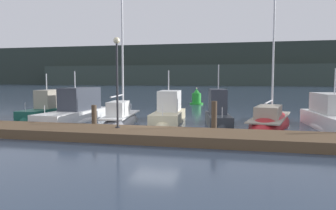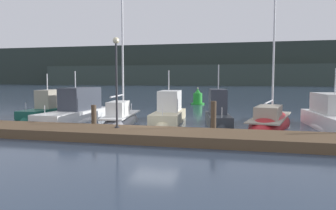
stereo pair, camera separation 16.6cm
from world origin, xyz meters
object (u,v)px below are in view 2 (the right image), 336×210
Objects in this scene: motorboat_berth_2 at (76,115)px; motorboat_berth_4 at (169,116)px; motorboat_berth_5 at (218,119)px; channel_buoy at (198,98)px; motorboat_berth_7 at (334,124)px; dock_lamppost at (116,68)px; motorboat_berth_1 at (48,113)px; sailboat_berth_6 at (270,123)px; sailboat_berth_3 at (121,121)px.

motorboat_berth_4 is at bearing 11.60° from motorboat_berth_2.
motorboat_berth_2 is 9.59m from motorboat_berth_5.
motorboat_berth_4 is at bearing -89.10° from channel_buoy.
motorboat_berth_5 is at bearing -12.53° from motorboat_berth_4.
motorboat_berth_7 is 1.71× the size of dock_lamppost.
motorboat_berth_7 is at bearing -0.07° from motorboat_berth_2.
motorboat_berth_2 is at bearing -168.40° from motorboat_berth_4.
sailboat_berth_6 is at bearing -0.39° from motorboat_berth_1.
sailboat_berth_3 reaches higher than channel_buoy.
sailboat_berth_3 is at bearing -9.58° from motorboat_berth_2.
channel_buoy is (-3.59, 15.26, 0.33)m from motorboat_berth_5.
motorboat_berth_5 is (3.37, -0.75, 0.03)m from motorboat_berth_4.
sailboat_berth_3 is 0.66× the size of sailboat_berth_6.
motorboat_berth_2 is at bearing 179.93° from motorboat_berth_7.
motorboat_berth_5 is at bearing -3.14° from motorboat_berth_1.
sailboat_berth_3 is at bearing -15.54° from motorboat_berth_1.
motorboat_berth_7 is (9.92, -1.29, 0.00)m from motorboat_berth_4.
motorboat_berth_7 reaches higher than channel_buoy.
motorboat_berth_1 is 0.77× the size of motorboat_berth_7.
sailboat_berth_3 is 6.15m from motorboat_berth_5.
channel_buoy is 21.09m from dock_lamppost.
motorboat_berth_5 is (6.05, 1.12, 0.20)m from sailboat_berth_3.
motorboat_berth_1 is 0.78× the size of motorboat_berth_2.
motorboat_berth_1 is 10.73m from dock_lamppost.
motorboat_berth_2 is 0.99× the size of motorboat_berth_7.
sailboat_berth_6 is at bearing -1.46° from motorboat_berth_4.
dock_lamppost reaches higher than motorboat_berth_4.
sailboat_berth_3 is 16.57m from channel_buoy.
motorboat_berth_1 is 19.15m from motorboat_berth_7.
motorboat_berth_4 is at bearing 178.54° from sailboat_berth_6.
sailboat_berth_6 is 7.11× the size of channel_buoy.
motorboat_berth_1 is at bearing 176.30° from motorboat_berth_7.
dock_lamppost is (-0.85, -20.90, 2.68)m from channel_buoy.
sailboat_berth_6 reaches higher than motorboat_berth_1.
dock_lamppost is at bearing -155.14° from motorboat_berth_7.
motorboat_berth_2 is 6.34m from motorboat_berth_4.
sailboat_berth_6 reaches higher than motorboat_berth_4.
sailboat_berth_6 is (15.74, -0.11, -0.20)m from motorboat_berth_1.
motorboat_berth_2 reaches higher than channel_buoy.
motorboat_berth_1 is 15.74m from sailboat_berth_6.
motorboat_berth_1 is at bearing -179.63° from motorboat_berth_4.
motorboat_berth_7 is 18.79m from channel_buoy.
motorboat_berth_7 is (6.55, -0.55, -0.03)m from motorboat_berth_5.
sailboat_berth_6 is (12.76, 1.11, -0.26)m from motorboat_berth_2.
dock_lamppost is (5.13, -5.12, 2.99)m from motorboat_berth_2.
motorboat_berth_2 reaches higher than motorboat_berth_1.
sailboat_berth_6 reaches higher than motorboat_berth_2.
sailboat_berth_3 is 3.27m from motorboat_berth_4.
motorboat_berth_4 is 6.56m from sailboat_berth_6.
motorboat_berth_4 reaches higher than motorboat_berth_1.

